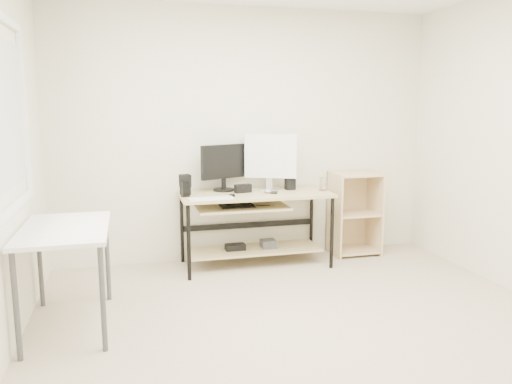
{
  "coord_description": "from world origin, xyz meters",
  "views": [
    {
      "loc": [
        -1.23,
        -3.09,
        1.59
      ],
      "look_at": [
        -0.09,
        1.3,
        0.82
      ],
      "focal_mm": 35.0,
      "sensor_mm": 36.0,
      "label": 1
    }
  ],
  "objects": [
    {
      "name": "black_monitor",
      "position": [
        -0.28,
        1.85,
        1.02
      ],
      "size": [
        0.49,
        0.26,
        0.47
      ],
      "rotation": [
        0.0,
        0.0,
        0.42
      ],
      "color": "black",
      "rests_on": "desk"
    },
    {
      "name": "smartphone",
      "position": [
        0.18,
        1.59,
        0.75
      ],
      "size": [
        0.1,
        0.14,
        0.01
      ],
      "primitive_type": "cube",
      "rotation": [
        0.0,
        0.0,
        -0.35
      ],
      "color": "black",
      "rests_on": "desk"
    },
    {
      "name": "coaster",
      "position": [
        0.7,
        1.6,
        0.75
      ],
      "size": [
        0.1,
        0.1,
        0.01
      ],
      "primitive_type": "cylinder",
      "rotation": [
        0.0,
        0.0,
        0.26
      ],
      "color": "#AF7D4F",
      "rests_on": "desk"
    },
    {
      "name": "audio_controller",
      "position": [
        -0.7,
        1.6,
        0.82
      ],
      "size": [
        0.08,
        0.07,
        0.15
      ],
      "primitive_type": "cube",
      "rotation": [
        0.0,
        0.0,
        0.37
      ],
      "color": "black",
      "rests_on": "desk"
    },
    {
      "name": "drinking_glass",
      "position": [
        0.7,
        1.6,
        0.82
      ],
      "size": [
        0.08,
        0.08,
        0.13
      ],
      "primitive_type": "cylinder",
      "rotation": [
        0.0,
        0.0,
        0.26
      ],
      "color": "white",
      "rests_on": "coaster"
    },
    {
      "name": "desk",
      "position": [
        -0.03,
        1.66,
        0.54
      ],
      "size": [
        1.5,
        0.65,
        0.75
      ],
      "color": "tan",
      "rests_on": "ground"
    },
    {
      "name": "keyboard",
      "position": [
        -0.49,
        1.42,
        0.76
      ],
      "size": [
        0.42,
        0.14,
        0.01
      ],
      "primitive_type": "cube",
      "rotation": [
        0.0,
        0.0,
        0.05
      ],
      "color": "white",
      "rests_on": "desk"
    },
    {
      "name": "white_imac",
      "position": [
        0.2,
        1.81,
        1.08
      ],
      "size": [
        0.51,
        0.26,
        0.57
      ],
      "rotation": [
        0.0,
        0.0,
        -0.41
      ],
      "color": "silver",
      "rests_on": "desk"
    },
    {
      "name": "speaker_right",
      "position": [
        0.4,
        1.75,
        0.81
      ],
      "size": [
        0.1,
        0.1,
        0.11
      ],
      "primitive_type": "cube",
      "rotation": [
        0.0,
        0.0,
        0.06
      ],
      "color": "black",
      "rests_on": "desk"
    },
    {
      "name": "mouse",
      "position": [
        0.11,
        1.62,
        0.77
      ],
      "size": [
        0.07,
        0.11,
        0.04
      ],
      "primitive_type": "ellipsoid",
      "rotation": [
        0.0,
        0.0,
        0.05
      ],
      "color": "#AEAEB3",
      "rests_on": "desk"
    },
    {
      "name": "speaker_left",
      "position": [
        -0.69,
        1.72,
        0.85
      ],
      "size": [
        0.11,
        0.11,
        0.2
      ],
      "rotation": [
        0.0,
        0.0,
        0.18
      ],
      "color": "black",
      "rests_on": "desk"
    },
    {
      "name": "side_table",
      "position": [
        -1.68,
        0.6,
        0.67
      ],
      "size": [
        0.6,
        1.0,
        0.75
      ],
      "color": "white",
      "rests_on": "ground"
    },
    {
      "name": "center_speaker",
      "position": [
        -0.12,
        1.7,
        0.79
      ],
      "size": [
        0.18,
        0.11,
        0.08
      ],
      "primitive_type": "cube",
      "rotation": [
        0.0,
        0.0,
        0.22
      ],
      "color": "black",
      "rests_on": "desk"
    },
    {
      "name": "volume_puck",
      "position": [
        -0.27,
        1.49,
        0.76
      ],
      "size": [
        0.07,
        0.07,
        0.02
      ],
      "primitive_type": "cylinder",
      "rotation": [
        0.0,
        0.0,
        -0.36
      ],
      "color": "black",
      "rests_on": "desk"
    },
    {
      "name": "shelf_unit",
      "position": [
        1.15,
        1.82,
        0.45
      ],
      "size": [
        0.5,
        0.4,
        0.9
      ],
      "color": "#DBBD88",
      "rests_on": "ground"
    },
    {
      "name": "room",
      "position": [
        -0.14,
        0.04,
        1.32
      ],
      "size": [
        4.01,
        4.01,
        2.62
      ],
      "color": "#BAAA8F",
      "rests_on": "ground"
    }
  ]
}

